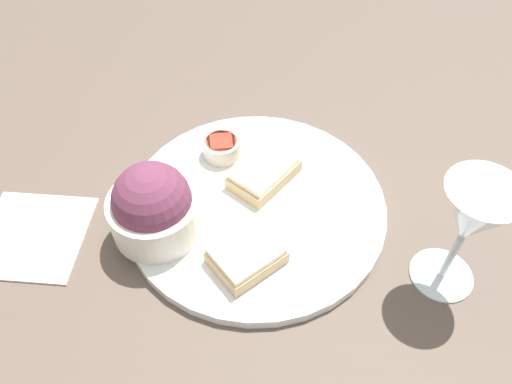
# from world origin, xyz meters

# --- Properties ---
(ground_plane) EXTENTS (4.00, 4.00, 0.00)m
(ground_plane) POSITION_xyz_m (0.00, 0.00, 0.00)
(ground_plane) COLOR brown
(dinner_plate) EXTENTS (0.32, 0.32, 0.01)m
(dinner_plate) POSITION_xyz_m (0.00, 0.00, 0.01)
(dinner_plate) COLOR white
(dinner_plate) RESTS_ON ground_plane
(salad_bowl) EXTENTS (0.11, 0.11, 0.10)m
(salad_bowl) POSITION_xyz_m (-0.07, 0.10, 0.05)
(salad_bowl) COLOR silver
(salad_bowl) RESTS_ON dinner_plate
(sauce_ramekin) EXTENTS (0.05, 0.05, 0.03)m
(sauce_ramekin) POSITION_xyz_m (0.07, 0.07, 0.03)
(sauce_ramekin) COLOR beige
(sauce_ramekin) RESTS_ON dinner_plate
(cheese_toast_near) EXTENTS (0.10, 0.09, 0.03)m
(cheese_toast_near) POSITION_xyz_m (0.04, 0.00, 0.03)
(cheese_toast_near) COLOR #D1B27F
(cheese_toast_near) RESTS_ON dinner_plate
(cheese_toast_far) EXTENTS (0.10, 0.09, 0.03)m
(cheese_toast_far) POSITION_xyz_m (-0.09, -0.01, 0.03)
(cheese_toast_far) COLOR #D1B27F
(cheese_toast_far) RESTS_ON dinner_plate
(wine_glass) EXTENTS (0.08, 0.08, 0.15)m
(wine_glass) POSITION_xyz_m (-0.04, -0.23, 0.11)
(wine_glass) COLOR silver
(wine_glass) RESTS_ON ground_plane
(napkin) EXTENTS (0.15, 0.15, 0.01)m
(napkin) POSITION_xyz_m (-0.11, 0.25, 0.00)
(napkin) COLOR beige
(napkin) RESTS_ON ground_plane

